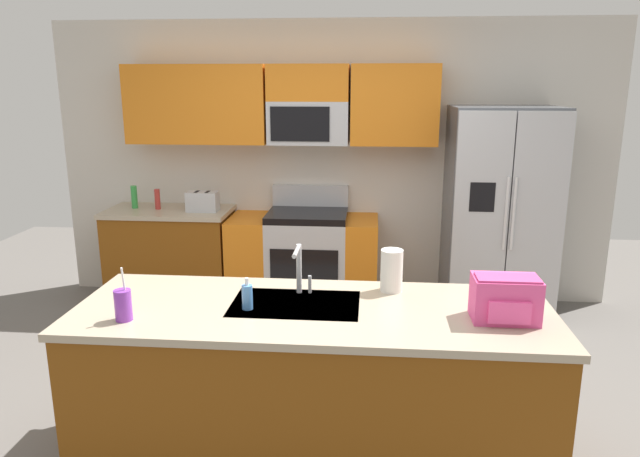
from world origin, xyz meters
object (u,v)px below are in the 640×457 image
at_px(bottle_green, 134,197).
at_px(toaster, 203,201).
at_px(pepper_mill, 157,199).
at_px(drink_cup_purple, 123,305).
at_px(backpack, 505,298).
at_px(paper_towel_roll, 392,270).
at_px(range_oven, 304,260).
at_px(sink_faucet, 299,265).
at_px(refrigerator, 499,215).
at_px(soap_dispenser, 247,297).

bearing_deg(bottle_green, toaster, -6.39).
xyz_separation_m(pepper_mill, drink_cup_purple, (0.76, -2.55, -0.01)).
height_order(pepper_mill, backpack, backpack).
distance_m(pepper_mill, paper_towel_roll, 2.90).
bearing_deg(pepper_mill, range_oven, 0.11).
distance_m(range_oven, pepper_mill, 1.47).
distance_m(range_oven, sink_faucet, 2.21).
bearing_deg(refrigerator, drink_cup_purple, -133.18).
bearing_deg(sink_faucet, range_oven, 96.09).
relative_size(refrigerator, paper_towel_roll, 7.71).
relative_size(refrigerator, soap_dispenser, 10.88).
relative_size(pepper_mill, sink_faucet, 0.66).
distance_m(range_oven, bottle_green, 1.69).
bearing_deg(paper_towel_roll, toaster, 130.15).
relative_size(refrigerator, sink_faucet, 6.56).
bearing_deg(range_oven, paper_towel_roll, -69.95).
height_order(range_oven, toaster, range_oven).
distance_m(toaster, sink_faucet, 2.36).
xyz_separation_m(pepper_mill, bottle_green, (-0.23, 0.03, 0.01)).
xyz_separation_m(sink_faucet, paper_towel_roll, (0.51, 0.10, -0.05)).
relative_size(drink_cup_purple, backpack, 0.86).
distance_m(refrigerator, sink_faucet, 2.54).
xyz_separation_m(toaster, sink_faucet, (1.14, -2.06, 0.08)).
relative_size(bottle_green, paper_towel_roll, 0.88).
height_order(range_oven, bottle_green, bottle_green).
bearing_deg(drink_cup_purple, backpack, 5.05).
height_order(bottle_green, paper_towel_roll, paper_towel_roll).
height_order(range_oven, sink_faucet, sink_faucet).
bearing_deg(pepper_mill, refrigerator, -1.29).
distance_m(bottle_green, backpack, 3.74).
bearing_deg(bottle_green, range_oven, -0.82).
relative_size(range_oven, bottle_green, 6.44).
relative_size(refrigerator, bottle_green, 8.76).
bearing_deg(backpack, sink_faucet, 165.57).
bearing_deg(sink_faucet, refrigerator, 53.64).
bearing_deg(range_oven, bottle_green, 179.18).
height_order(drink_cup_purple, backpack, drink_cup_purple).
bearing_deg(bottle_green, drink_cup_purple, -68.89).
distance_m(toaster, bottle_green, 0.68).
xyz_separation_m(range_oven, pepper_mill, (-1.36, -0.00, 0.55)).
height_order(refrigerator, drink_cup_purple, refrigerator).
bearing_deg(drink_cup_purple, refrigerator, 46.82).
distance_m(refrigerator, backpack, 2.36).
distance_m(drink_cup_purple, paper_towel_roll, 1.44).
distance_m(range_oven, paper_towel_roll, 2.22).
xyz_separation_m(bottle_green, drink_cup_purple, (0.99, -2.57, -0.03)).
xyz_separation_m(pepper_mill, paper_towel_roll, (2.09, -2.01, 0.03)).
xyz_separation_m(refrigerator, paper_towel_roll, (-0.99, -1.94, 0.09)).
xyz_separation_m(refrigerator, pepper_mill, (-3.09, 0.07, 0.07)).
bearing_deg(drink_cup_purple, pepper_mill, 106.67).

